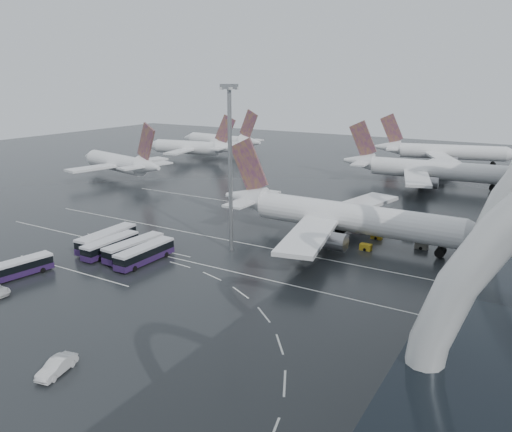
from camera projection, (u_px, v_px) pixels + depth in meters
The scene contains 24 objects.
ground at pixel (235, 267), 88.93m from camera, with size 420.00×420.00×0.00m, color black.
lane_marking_near at pixel (228, 271), 87.28m from camera, with size 120.00×0.25×0.01m, color white.
lane_marking_mid at pixel (268, 248), 98.85m from camera, with size 120.00×0.25×0.01m, color white.
lane_marking_far at pixel (324, 215), 121.99m from camera, with size 120.00×0.25×0.01m, color white.
bus_bay_line_south at pixel (71, 270), 87.57m from camera, with size 28.00×0.25×0.01m, color white.
bus_bay_line_north at pixel (136, 245), 100.80m from camera, with size 28.00×0.25×0.01m, color white.
airliner_main at pixel (341, 217), 102.36m from camera, with size 58.49×51.53×19.89m.
airliner_gate_b at pixel (427, 170), 154.84m from camera, with size 55.68×49.97×19.33m.
airliner_gate_c at pixel (444, 152), 191.82m from camera, with size 53.28×48.38×19.13m.
jet_remote_west at pixel (121, 164), 165.21m from camera, with size 44.64×36.17×19.50m.
jet_remote_mid at pixel (193, 148), 203.80m from camera, with size 42.74×34.55×18.60m.
jet_remote_far at pixel (221, 141), 221.40m from camera, with size 45.38×36.64×19.73m.
bus_row_near_a at pixel (107, 239), 98.46m from camera, with size 3.74×13.95×3.40m.
bus_row_near_b at pixel (110, 246), 95.12m from camera, with size 3.07×12.45×3.06m.
bus_row_near_c at pixel (134, 248), 93.68m from camera, with size 3.69×13.14×3.20m.
bus_row_near_d at pixel (145, 254), 90.62m from camera, with size 3.17×12.97×3.19m.
bus_row_far_a at pixel (16, 268), 83.90m from camera, with size 4.62×12.34×2.97m.
van_curve_c at pixel (57, 367), 56.81m from camera, with size 1.87×5.37×1.77m, color silver.
floodlight_mast at pixel (230, 149), 92.17m from camera, with size 2.42×2.42×31.52m.
gse_cart_belly_a at pixel (366, 247), 97.55m from camera, with size 2.25×1.33×1.23m, color gold.
gse_cart_belly_b at pixel (409, 235), 105.22m from camera, with size 2.13×1.26×1.16m, color slate.
gse_cart_belly_c at pixel (308, 240), 101.77m from camera, with size 2.25×1.33×1.23m, color gold.
gse_cart_belly_d at pixel (422, 245), 98.28m from camera, with size 2.46×1.46×1.34m, color slate.
gse_cart_belly_e at pixel (377, 236), 104.33m from camera, with size 2.24×1.32×1.22m, color gold.
Camera 1 is at (45.96, -69.45, 32.72)m, focal length 35.00 mm.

